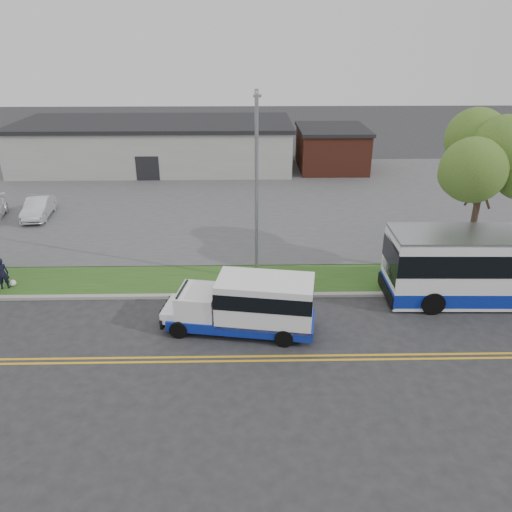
{
  "coord_description": "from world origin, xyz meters",
  "views": [
    {
      "loc": [
        2.5,
        -20.45,
        11.92
      ],
      "look_at": [
        2.97,
        2.44,
        1.6
      ],
      "focal_mm": 35.0,
      "sensor_mm": 36.0,
      "label": 1
    }
  ],
  "objects_px": {
    "tree_east": "(485,162)",
    "streetlight_near": "(257,184)",
    "pedestrian": "(2,273)",
    "parked_car_a": "(39,208)",
    "shuttle_bus": "(250,303)"
  },
  "relations": [
    {
      "from": "tree_east",
      "to": "streetlight_near",
      "type": "height_order",
      "value": "streetlight_near"
    },
    {
      "from": "streetlight_near",
      "to": "parked_car_a",
      "type": "xyz_separation_m",
      "value": [
        -14.91,
        9.98,
        -4.44
      ]
    },
    {
      "from": "streetlight_near",
      "to": "shuttle_bus",
      "type": "height_order",
      "value": "streetlight_near"
    },
    {
      "from": "shuttle_bus",
      "to": "tree_east",
      "type": "bearing_deg",
      "value": 32.75
    },
    {
      "from": "tree_east",
      "to": "parked_car_a",
      "type": "bearing_deg",
      "value": 159.46
    },
    {
      "from": "parked_car_a",
      "to": "pedestrian",
      "type": "bearing_deg",
      "value": -84.21
    },
    {
      "from": "tree_east",
      "to": "parked_car_a",
      "type": "relative_size",
      "value": 1.97
    },
    {
      "from": "tree_east",
      "to": "shuttle_bus",
      "type": "distance_m",
      "value": 13.31
    },
    {
      "from": "streetlight_near",
      "to": "pedestrian",
      "type": "bearing_deg",
      "value": -177.04
    },
    {
      "from": "tree_east",
      "to": "parked_car_a",
      "type": "distance_m",
      "value": 28.2
    },
    {
      "from": "tree_east",
      "to": "shuttle_bus",
      "type": "xyz_separation_m",
      "value": [
        -11.38,
        -4.9,
        -4.86
      ]
    },
    {
      "from": "shuttle_bus",
      "to": "streetlight_near",
      "type": "bearing_deg",
      "value": 94.8
    },
    {
      "from": "pedestrian",
      "to": "parked_car_a",
      "type": "xyz_separation_m",
      "value": [
        -2.2,
        10.64,
        -0.14
      ]
    },
    {
      "from": "streetlight_near",
      "to": "shuttle_bus",
      "type": "distance_m",
      "value": 6.06
    },
    {
      "from": "streetlight_near",
      "to": "parked_car_a",
      "type": "distance_m",
      "value": 18.49
    }
  ]
}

